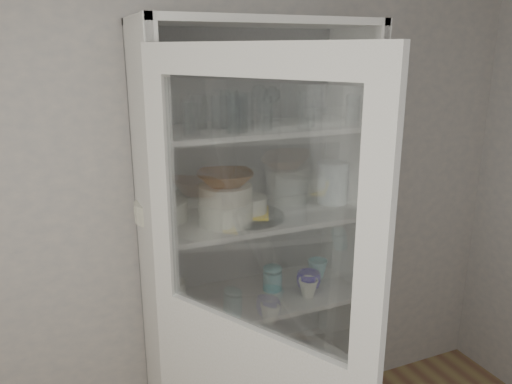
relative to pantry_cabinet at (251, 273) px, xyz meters
name	(u,v)px	position (x,y,z in m)	size (l,w,h in m)	color
wall_back	(198,198)	(-0.20, 0.16, 0.36)	(3.60, 0.02, 2.60)	#A2A2A2
pantry_cabinet	(251,273)	(0.00, 0.00, 0.00)	(1.00, 0.45, 2.10)	silver
tumbler_0	(192,120)	(-0.33, -0.22, 0.78)	(0.06, 0.06, 0.13)	silver
tumbler_1	(238,113)	(-0.14, -0.22, 0.80)	(0.08, 0.08, 0.16)	silver
tumbler_2	(235,115)	(-0.15, -0.21, 0.79)	(0.07, 0.07, 0.14)	silver
tumbler_3	(244,112)	(-0.11, -0.19, 0.80)	(0.08, 0.08, 0.16)	silver
tumbler_4	(264,114)	(-0.02, -0.19, 0.79)	(0.07, 0.07, 0.13)	silver
tumbler_5	(307,110)	(0.16, -0.21, 0.80)	(0.07, 0.07, 0.15)	silver
tumbler_6	(353,110)	(0.41, -0.18, 0.78)	(0.06, 0.06, 0.13)	silver
tumbler_7	(160,114)	(-0.41, -0.05, 0.79)	(0.07, 0.07, 0.14)	silver
tumbler_8	(199,112)	(-0.25, -0.04, 0.79)	(0.07, 0.07, 0.13)	silver
tumbler_9	(219,112)	(-0.17, -0.07, 0.79)	(0.07, 0.07, 0.14)	silver
tumbler_10	(229,109)	(-0.13, -0.07, 0.80)	(0.08, 0.08, 0.16)	silver
goblet_0	(154,107)	(-0.41, 0.05, 0.81)	(0.08, 0.08, 0.17)	silver
goblet_1	(260,102)	(0.05, 0.02, 0.81)	(0.08, 0.08, 0.18)	silver
goblet_2	(272,102)	(0.12, 0.03, 0.81)	(0.08, 0.08, 0.17)	silver
goblet_3	(314,100)	(0.33, 0.01, 0.81)	(0.08, 0.08, 0.18)	silver
plate_stack_front	(226,212)	(-0.17, -0.12, 0.37)	(0.23, 0.23, 0.10)	silver
plate_stack_back	(161,211)	(-0.41, 0.03, 0.36)	(0.23, 0.23, 0.08)	silver
cream_bowl	(226,193)	(-0.17, -0.12, 0.45)	(0.23, 0.23, 0.07)	beige
terracotta_bowl	(225,178)	(-0.17, -0.12, 0.52)	(0.24, 0.24, 0.06)	brown
glass_platter	(249,216)	(-0.05, -0.10, 0.33)	(0.32, 0.32, 0.02)	silver
yellow_trivet	(249,213)	(-0.05, -0.10, 0.34)	(0.17, 0.17, 0.01)	yellow
white_ramekin	(249,204)	(-0.05, -0.10, 0.39)	(0.16, 0.16, 0.07)	silver
grey_bowl_stack	(333,182)	(0.41, -0.05, 0.42)	(0.14, 0.14, 0.20)	#B5C3C4
mug_blue	(309,281)	(0.25, -0.12, -0.03)	(0.12, 0.12, 0.09)	#1D159C
mug_teal	(318,269)	(0.36, -0.02, -0.03)	(0.10, 0.10, 0.09)	teal
mug_white	(308,288)	(0.22, -0.18, -0.04)	(0.09, 0.09, 0.09)	silver
teal_jar	(272,279)	(0.09, -0.05, -0.02)	(0.09, 0.09, 0.11)	teal
measuring_cups	(193,315)	(-0.34, -0.16, -0.06)	(0.09, 0.09, 0.04)	silver
white_canister	(173,296)	(-0.40, -0.06, -0.01)	(0.12, 0.12, 0.14)	silver
cream_dish	(231,366)	(-0.13, -0.06, -0.44)	(0.24, 0.24, 0.07)	beige
tin_box	(314,352)	(0.30, -0.11, -0.45)	(0.19, 0.13, 0.06)	#A7A7AF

